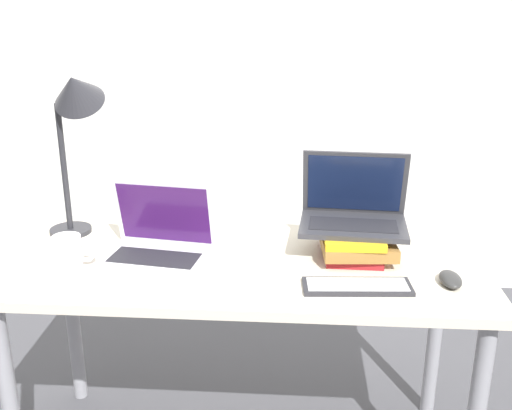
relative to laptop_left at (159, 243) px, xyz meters
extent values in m
cube|color=silver|center=(0.26, 1.34, 0.58)|extent=(8.00, 0.05, 2.70)
cube|color=beige|center=(0.26, 0.00, -0.06)|extent=(1.46, 0.63, 0.03)
cylinder|color=gray|center=(-0.41, -0.26, -0.42)|extent=(0.05, 0.05, 0.69)
cylinder|color=gray|center=(-0.41, 0.25, -0.42)|extent=(0.05, 0.05, 0.69)
cylinder|color=gray|center=(0.93, 0.25, -0.42)|extent=(0.05, 0.05, 0.69)
cube|color=silver|center=(0.00, -0.03, -0.04)|extent=(0.35, 0.27, 0.02)
cube|color=#232328|center=(-0.01, -0.04, -0.03)|extent=(0.28, 0.15, 0.00)
cube|color=silver|center=(0.01, 0.06, 0.08)|extent=(0.33, 0.10, 0.22)
cube|color=#381451|center=(0.01, 0.05, 0.08)|extent=(0.30, 0.09, 0.19)
cube|color=maroon|center=(0.60, 0.06, -0.03)|extent=(0.18, 0.23, 0.03)
cube|color=olive|center=(0.61, 0.06, 0.00)|extent=(0.23, 0.26, 0.04)
cube|color=gold|center=(0.60, 0.06, 0.03)|extent=(0.18, 0.26, 0.02)
cube|color=#333338|center=(0.60, 0.07, 0.05)|extent=(0.34, 0.24, 0.02)
cube|color=#232328|center=(0.60, 0.05, 0.06)|extent=(0.27, 0.13, 0.00)
cube|color=#333338|center=(0.60, 0.15, 0.16)|extent=(0.33, 0.09, 0.22)
cube|color=#0F1938|center=(0.60, 0.14, 0.16)|extent=(0.30, 0.08, 0.19)
cube|color=#28282D|center=(0.59, -0.17, -0.04)|extent=(0.31, 0.12, 0.01)
cube|color=silver|center=(0.59, -0.17, -0.03)|extent=(0.28, 0.10, 0.00)
ellipsoid|color=#2D2D2D|center=(0.86, -0.13, -0.03)|extent=(0.06, 0.11, 0.03)
cylinder|color=white|center=(-0.26, -0.08, 0.00)|extent=(0.09, 0.09, 0.09)
torus|color=white|center=(-0.21, -0.08, 0.00)|extent=(0.06, 0.01, 0.06)
cylinder|color=#28282D|center=(-0.35, 0.19, -0.04)|extent=(0.14, 0.14, 0.01)
cylinder|color=#28282D|center=(-0.35, 0.19, 0.18)|extent=(0.02, 0.02, 0.43)
cone|color=#28282D|center=(-0.27, 0.15, 0.45)|extent=(0.16, 0.19, 0.17)
camera|label=1|loc=(0.42, -1.68, 0.71)|focal=42.00mm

